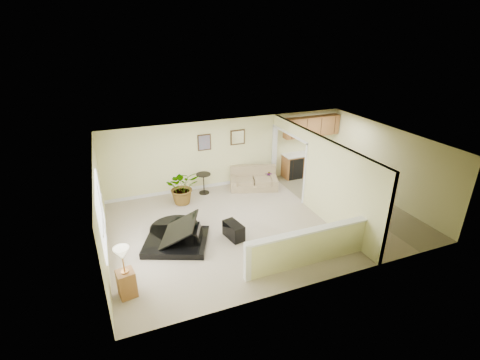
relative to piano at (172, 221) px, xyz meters
name	(u,v)px	position (x,y,z in m)	size (l,w,h in m)	color
floor	(264,221)	(2.78, 0.10, -0.65)	(9.00, 9.00, 0.00)	#B8AB8F
back_wall	(230,152)	(2.78, 3.10, 0.60)	(9.00, 0.04, 2.50)	beige
front_wall	(323,237)	(2.78, -2.90, 0.60)	(9.00, 0.04, 2.50)	beige
left_wall	(101,211)	(-1.72, 0.10, 0.60)	(0.04, 6.00, 2.50)	beige
right_wall	(386,164)	(7.28, 0.10, 0.60)	(0.04, 6.00, 2.50)	beige
ceiling	(266,143)	(2.78, 0.10, 1.85)	(9.00, 6.00, 0.04)	white
kitchen_vinyl	(348,203)	(5.93, 0.10, -0.65)	(2.70, 6.00, 0.01)	#988967
interior_partition	(313,173)	(4.58, 0.35, 0.56)	(0.18, 5.99, 2.50)	beige
pony_half_wall	(307,247)	(2.85, -2.20, -0.14)	(3.42, 0.22, 1.00)	beige
left_window	(100,213)	(-1.71, -0.40, 0.80)	(0.05, 2.15, 1.45)	white
wall_art_left	(204,142)	(1.83, 3.07, 1.10)	(0.48, 0.04, 0.58)	#3D2916
wall_mirror	(238,137)	(3.08, 3.07, 1.15)	(0.55, 0.04, 0.55)	#3D2916
kitchen_cabinets	(308,154)	(5.97, 2.83, 0.22)	(2.36, 0.65, 2.33)	#9A5C32
piano	(172,221)	(0.00, 0.00, 0.00)	(2.35, 2.30, 1.57)	black
piano_bench	(234,231)	(1.61, -0.42, -0.43)	(0.34, 0.68, 0.45)	black
loveseat	(253,178)	(3.46, 2.51, -0.29)	(1.99, 1.47, 0.97)	tan
accent_table	(204,181)	(1.63, 2.67, -0.18)	(0.51, 0.51, 0.74)	black
palm_plant	(183,187)	(0.78, 2.20, -0.07)	(1.14, 1.01, 1.19)	black
small_plant	(268,178)	(4.11, 2.55, -0.42)	(0.40, 0.40, 0.55)	black
lamp_stand	(125,276)	(-1.37, -1.71, -0.13)	(0.42, 0.42, 1.24)	#9A5C32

